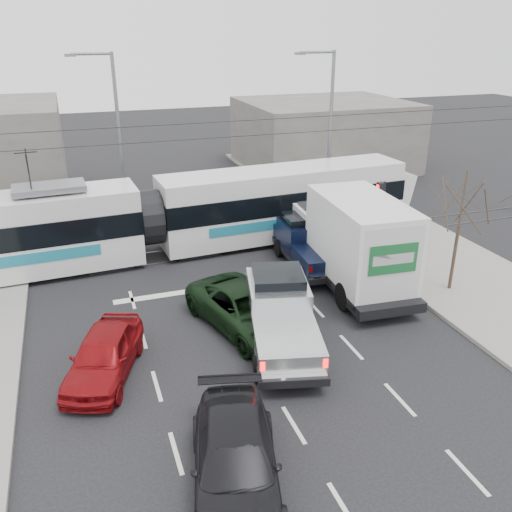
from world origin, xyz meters
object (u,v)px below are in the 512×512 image
object	(u,v)px
tram	(148,219)
red_car	(104,355)
street_lamp_near	(327,124)
box_truck	(353,241)
dark_car	(235,462)
navy_pickup	(307,243)
traffic_signal	(381,203)
silver_pickup	(280,311)
street_lamp_far	(115,129)
bare_tree	(462,204)
green_car	(247,309)

from	to	relation	value
tram	red_car	xyz separation A→B (m)	(-2.84, -9.06, -1.18)
street_lamp_near	tram	bearing A→B (deg)	-160.61
box_truck	dark_car	bearing A→B (deg)	-127.11
navy_pickup	red_car	bearing A→B (deg)	-144.79
navy_pickup	street_lamp_near	bearing A→B (deg)	62.88
traffic_signal	silver_pickup	bearing A→B (deg)	-143.10
street_lamp_near	dark_car	distance (m)	22.07
silver_pickup	navy_pickup	distance (m)	6.58
street_lamp_far	navy_pickup	xyz separation A→B (m)	(7.24, -9.11, -4.02)
traffic_signal	box_truck	size ratio (longest dim) A/B	0.45
silver_pickup	red_car	bearing A→B (deg)	-164.05
traffic_signal	tram	bearing A→B (deg)	159.91
street_lamp_far	box_truck	bearing A→B (deg)	-54.41
bare_tree	green_car	xyz separation A→B (m)	(-8.88, -0.09, -3.03)
street_lamp_near	dark_car	world-z (taller)	street_lamp_near
traffic_signal	dark_car	distance (m)	15.24
bare_tree	green_car	size ratio (longest dim) A/B	0.91
navy_pickup	red_car	xyz separation A→B (m)	(-9.46, -5.78, -0.35)
street_lamp_near	dark_car	bearing A→B (deg)	-121.05
bare_tree	street_lamp_far	world-z (taller)	street_lamp_far
traffic_signal	bare_tree	bearing A→B (deg)	-74.24
box_truck	red_car	world-z (taller)	box_truck
traffic_signal	box_truck	bearing A→B (deg)	-140.75
silver_pickup	red_car	world-z (taller)	silver_pickup
navy_pickup	red_car	size ratio (longest dim) A/B	1.23
street_lamp_far	dark_car	world-z (taller)	street_lamp_far
box_truck	traffic_signal	bearing A→B (deg)	43.22
bare_tree	traffic_signal	bearing A→B (deg)	105.76
red_car	dark_car	xyz separation A→B (m)	(2.57, -5.64, -0.00)
street_lamp_near	red_car	bearing A→B (deg)	-136.80
traffic_signal	tram	size ratio (longest dim) A/B	0.13
traffic_signal	street_lamp_near	bearing A→B (deg)	83.59
tram	navy_pickup	distance (m)	7.44
silver_pickup	navy_pickup	size ratio (longest dim) A/B	1.21
red_car	navy_pickup	bearing A→B (deg)	52.46
traffic_signal	street_lamp_near	distance (m)	7.91
street_lamp_near	red_car	xyz separation A→B (m)	(-13.73, -12.89, -4.37)
box_truck	dark_car	xyz separation A→B (m)	(-7.88, -9.04, -1.20)
traffic_signal	navy_pickup	size ratio (longest dim) A/B	0.67
tram	green_car	bearing A→B (deg)	-77.03
silver_pickup	red_car	xyz separation A→B (m)	(-5.97, -0.20, -0.37)
traffic_signal	silver_pickup	world-z (taller)	traffic_signal
red_car	traffic_signal	bearing A→B (deg)	43.76
bare_tree	silver_pickup	world-z (taller)	bare_tree
red_car	dark_car	distance (m)	6.20
silver_pickup	street_lamp_far	bearing A→B (deg)	118.35
bare_tree	red_car	distance (m)	14.41
tram	navy_pickup	bearing A→B (deg)	-29.83
navy_pickup	dark_car	size ratio (longest dim) A/B	1.05
traffic_signal	street_lamp_far	distance (m)	14.47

